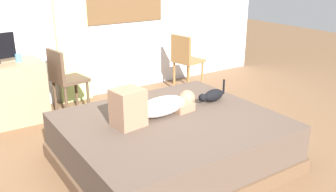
{
  "coord_description": "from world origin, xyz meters",
  "views": [
    {
      "loc": [
        -1.81,
        -2.43,
        1.82
      ],
      "look_at": [
        0.06,
        0.39,
        0.62
      ],
      "focal_mm": 39.37,
      "sensor_mm": 36.0,
      "label": 1
    }
  ],
  "objects_px": {
    "cat": "(212,96)",
    "cup": "(18,58)",
    "bed": "(171,142)",
    "person_lying": "(153,106)",
    "chair_by_desk": "(64,77)",
    "chair_spare": "(185,58)",
    "desk": "(5,93)"
  },
  "relations": [
    {
      "from": "cat",
      "to": "chair_by_desk",
      "type": "bearing_deg",
      "value": 122.56
    },
    {
      "from": "bed",
      "to": "chair_spare",
      "type": "xyz_separation_m",
      "value": [
        1.42,
        1.72,
        0.28
      ]
    },
    {
      "from": "chair_by_desk",
      "to": "chair_spare",
      "type": "xyz_separation_m",
      "value": [
        1.83,
        -0.04,
        0.0
      ]
    },
    {
      "from": "cat",
      "to": "person_lying",
      "type": "bearing_deg",
      "value": -178.48
    },
    {
      "from": "chair_by_desk",
      "to": "desk",
      "type": "bearing_deg",
      "value": 164.64
    },
    {
      "from": "chair_by_desk",
      "to": "chair_spare",
      "type": "bearing_deg",
      "value": -1.25
    },
    {
      "from": "bed",
      "to": "desk",
      "type": "relative_size",
      "value": 2.18
    },
    {
      "from": "bed",
      "to": "desk",
      "type": "xyz_separation_m",
      "value": [
        -1.09,
        1.95,
        0.14
      ]
    },
    {
      "from": "cat",
      "to": "chair_spare",
      "type": "xyz_separation_m",
      "value": [
        0.8,
        1.57,
        -0.03
      ]
    },
    {
      "from": "bed",
      "to": "chair_by_desk",
      "type": "xyz_separation_m",
      "value": [
        -0.41,
        1.76,
        0.28
      ]
    },
    {
      "from": "bed",
      "to": "cup",
      "type": "bearing_deg",
      "value": 115.05
    },
    {
      "from": "cup",
      "to": "bed",
      "type": "bearing_deg",
      "value": -64.95
    },
    {
      "from": "chair_spare",
      "to": "desk",
      "type": "bearing_deg",
      "value": 174.85
    },
    {
      "from": "bed",
      "to": "desk",
      "type": "bearing_deg",
      "value": 119.19
    },
    {
      "from": "cat",
      "to": "bed",
      "type": "bearing_deg",
      "value": -166.49
    },
    {
      "from": "cat",
      "to": "chair_by_desk",
      "type": "distance_m",
      "value": 1.92
    },
    {
      "from": "desk",
      "to": "chair_by_desk",
      "type": "xyz_separation_m",
      "value": [
        0.68,
        -0.19,
        0.14
      ]
    },
    {
      "from": "bed",
      "to": "chair_by_desk",
      "type": "distance_m",
      "value": 1.83
    },
    {
      "from": "cup",
      "to": "person_lying",
      "type": "bearing_deg",
      "value": -66.34
    },
    {
      "from": "bed",
      "to": "chair_by_desk",
      "type": "height_order",
      "value": "chair_by_desk"
    },
    {
      "from": "bed",
      "to": "person_lying",
      "type": "relative_size",
      "value": 2.08
    },
    {
      "from": "person_lying",
      "to": "cat",
      "type": "xyz_separation_m",
      "value": [
        0.73,
        0.02,
        -0.05
      ]
    },
    {
      "from": "chair_by_desk",
      "to": "bed",
      "type": "bearing_deg",
      "value": -76.89
    },
    {
      "from": "desk",
      "to": "cup",
      "type": "relative_size",
      "value": 9.42
    },
    {
      "from": "person_lying",
      "to": "chair_spare",
      "type": "distance_m",
      "value": 2.21
    },
    {
      "from": "person_lying",
      "to": "bed",
      "type": "bearing_deg",
      "value": -49.0
    },
    {
      "from": "cat",
      "to": "chair_by_desk",
      "type": "relative_size",
      "value": 0.42
    },
    {
      "from": "person_lying",
      "to": "desk",
      "type": "height_order",
      "value": "person_lying"
    },
    {
      "from": "cup",
      "to": "chair_by_desk",
      "type": "distance_m",
      "value": 0.57
    },
    {
      "from": "cat",
      "to": "cup",
      "type": "distance_m",
      "value": 2.33
    },
    {
      "from": "bed",
      "to": "cat",
      "type": "xyz_separation_m",
      "value": [
        0.62,
        0.15,
        0.31
      ]
    },
    {
      "from": "bed",
      "to": "person_lying",
      "type": "bearing_deg",
      "value": 131.0
    }
  ]
}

